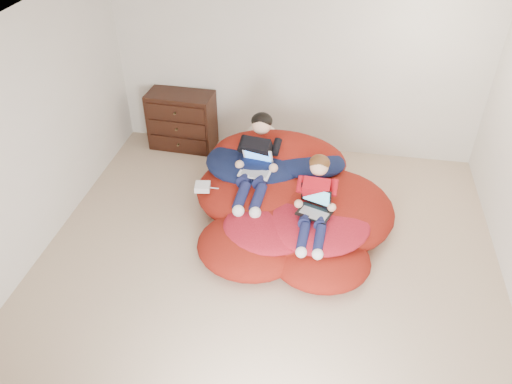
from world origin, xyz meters
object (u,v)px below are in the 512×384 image
(laptop_white, at_px, (256,165))
(younger_boy, at_px, (316,198))
(dresser, at_px, (182,121))
(older_boy, at_px, (257,157))
(laptop_black, at_px, (315,205))
(beanbag_pile, at_px, (287,201))

(laptop_white, bearing_deg, younger_boy, -34.50)
(younger_boy, bearing_deg, dresser, 138.97)
(older_boy, height_order, laptop_black, older_boy)
(dresser, xyz_separation_m, younger_boy, (2.05, -1.79, 0.21))
(dresser, bearing_deg, beanbag_pile, -39.49)
(beanbag_pile, distance_m, younger_boy, 0.63)
(older_boy, bearing_deg, laptop_white, -90.00)
(laptop_white, xyz_separation_m, laptop_black, (0.74, -0.56, -0.07))
(older_boy, relative_size, younger_boy, 1.18)
(older_boy, relative_size, laptop_black, 2.86)
(dresser, xyz_separation_m, older_boy, (1.31, -1.20, 0.28))
(laptop_black, bearing_deg, beanbag_pile, 128.58)
(beanbag_pile, distance_m, laptop_black, 0.63)
(older_boy, relative_size, laptop_white, 2.95)
(dresser, bearing_deg, older_boy, -42.54)
(beanbag_pile, height_order, laptop_black, beanbag_pile)
(laptop_white, height_order, laptop_black, laptop_white)
(beanbag_pile, relative_size, laptop_white, 6.01)
(younger_boy, bearing_deg, laptop_black, -90.00)
(beanbag_pile, xyz_separation_m, laptop_black, (0.34, -0.43, 0.31))
(dresser, height_order, laptop_white, dresser)
(beanbag_pile, bearing_deg, older_boy, 152.71)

